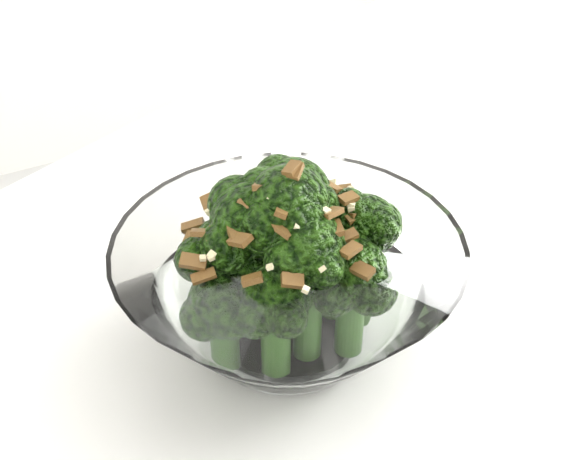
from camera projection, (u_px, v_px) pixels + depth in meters
table at (516, 340)px, 0.63m from camera, size 1.42×1.20×0.75m
broccoli_dish at (289, 280)px, 0.50m from camera, size 0.22×0.22×0.14m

